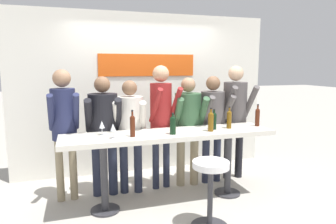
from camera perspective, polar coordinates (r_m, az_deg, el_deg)
name	(u,v)px	position (r m, az deg, el deg)	size (l,w,h in m)	color
ground_plane	(170,202)	(4.15, 0.40, -16.71)	(40.00, 40.00, 0.00)	#B2ADA3
back_wall	(145,93)	(5.11, -4.34, 3.59)	(4.34, 0.12, 2.65)	silver
tasting_table	(170,142)	(3.87, 0.41, -5.75)	(2.74, 0.61, 0.94)	silver
bar_stool	(210,184)	(3.38, 8.09, -13.42)	(0.42, 0.42, 0.77)	#333338
person_far_left	(64,119)	(4.10, -19.22, -1.36)	(0.39, 0.53, 1.75)	gray
person_left	(103,124)	(4.14, -12.20, -2.20)	(0.49, 0.57, 1.65)	#23283D
person_center_left	(130,125)	(4.17, -7.21, -2.42)	(0.49, 0.58, 1.60)	#23283D
person_center	(161,112)	(4.27, -1.30, 0.03)	(0.41, 0.55, 1.80)	#23283D
person_center_right	(188,120)	(4.41, 3.84, -1.58)	(0.49, 0.57, 1.62)	gray
person_right	(213,118)	(4.57, 8.50, -1.06)	(0.44, 0.53, 1.64)	#23283D
person_far_right	(235,109)	(4.79, 12.65, 0.48)	(0.45, 0.57, 1.79)	black
wine_bottle_0	(257,116)	(4.40, 16.67, -0.78)	(0.06, 0.06, 0.31)	#4C1E0F
wine_bottle_1	(132,125)	(3.61, -6.78, -2.44)	(0.06, 0.06, 0.32)	#4C1E0F
wine_bottle_2	(214,120)	(4.05, 8.73, -1.51)	(0.07, 0.07, 0.28)	black
wine_bottle_3	(229,118)	(4.15, 11.57, -1.21)	(0.07, 0.07, 0.30)	brown
wine_bottle_4	(211,121)	(3.92, 8.15, -1.63)	(0.07, 0.07, 0.31)	brown
wine_bottle_5	(173,124)	(3.71, 0.88, -2.34)	(0.08, 0.08, 0.27)	black
wine_glass_0	(102,125)	(3.76, -12.48, -2.44)	(0.07, 0.07, 0.18)	silver
wine_glass_1	(113,128)	(3.56, -10.43, -3.00)	(0.07, 0.07, 0.18)	silver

